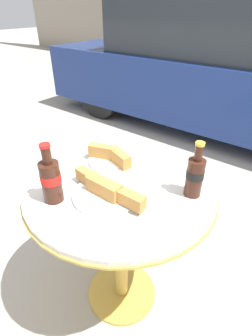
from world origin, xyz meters
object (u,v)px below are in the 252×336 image
object	(u,v)px
bistro_table	(121,210)
lunch_plate_far	(106,191)
cola_bottle_left	(51,179)
parked_car	(222,71)
lunch_plate_near	(113,157)
cola_bottle_right	(195,175)

from	to	relation	value
bistro_table	lunch_plate_far	distance (m)	0.19
cola_bottle_left	lunch_plate_far	size ratio (longest dim) A/B	0.69
lunch_plate_far	parked_car	size ratio (longest dim) A/B	0.07
lunch_plate_near	bistro_table	bearing A→B (deg)	-39.52
bistro_table	lunch_plate_near	world-z (taller)	lunch_plate_near
bistro_table	cola_bottle_right	world-z (taller)	cola_bottle_right
parked_car	lunch_plate_far	bearing A→B (deg)	-78.05
cola_bottle_left	parked_car	distance (m)	2.83
bistro_table	cola_bottle_right	bearing A→B (deg)	23.16
cola_bottle_right	lunch_plate_far	size ratio (longest dim) A/B	0.67
cola_bottle_right	bistro_table	bearing A→B (deg)	-156.84
bistro_table	cola_bottle_right	distance (m)	0.35
cola_bottle_right	lunch_plate_near	size ratio (longest dim) A/B	0.94
lunch_plate_near	parked_car	bearing A→B (deg)	99.78
cola_bottle_right	parked_car	bearing A→B (deg)	108.02
lunch_plate_near	cola_bottle_right	bearing A→B (deg)	0.49
bistro_table	parked_car	size ratio (longest dim) A/B	0.18
cola_bottle_left	cola_bottle_right	size ratio (longest dim) A/B	1.04
lunch_plate_near	lunch_plate_far	distance (m)	0.24
cola_bottle_left	cola_bottle_right	distance (m)	0.50
cola_bottle_left	cola_bottle_right	bearing A→B (deg)	41.41
cola_bottle_right	lunch_plate_far	xyz separation A→B (m)	(-0.24, -0.20, -0.06)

